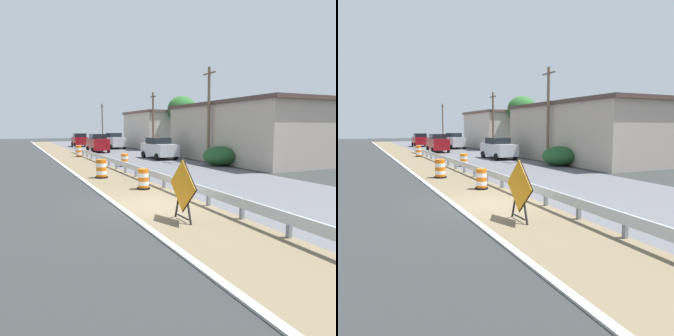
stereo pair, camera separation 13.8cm
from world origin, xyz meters
TOP-DOWN VIEW (x-y plane):
  - ground_plane at (0.00, 0.00)m, footprint 160.00×160.00m
  - median_dirt_strip at (0.41, 0.00)m, footprint 3.22×120.00m
  - far_lane_asphalt at (5.85, 0.00)m, footprint 7.67×120.00m
  - curb_near_edge at (-1.30, 0.00)m, footprint 0.20×120.00m
  - guardrail_median at (1.78, 2.94)m, footprint 0.18×50.73m
  - warning_sign_diamond at (0.02, -2.50)m, footprint 0.07×1.74m
  - traffic_barrel_nearest at (0.83, 3.11)m, footprint 0.64×0.64m
  - traffic_barrel_close at (-0.11, 7.48)m, footprint 0.74×0.74m
  - traffic_barrel_mid at (2.87, 12.39)m, footprint 0.71×0.71m
  - traffic_barrel_far at (1.23, 22.08)m, footprint 0.64×0.64m
  - car_lead_near_lane at (4.42, 27.54)m, footprint 2.11×4.62m
  - car_trailing_near_lane at (8.01, 33.05)m, footprint 2.12×4.58m
  - car_lead_far_lane at (4.59, 39.93)m, footprint 2.25×4.16m
  - car_mid_far_lane at (7.70, 16.96)m, footprint 2.24×4.58m
  - roadside_shop_near at (14.44, 12.27)m, footprint 8.62×15.81m
  - roadside_shop_far at (14.38, 32.12)m, footprint 7.53×10.90m
  - utility_pole_near at (9.94, 11.90)m, footprint 0.24×1.80m
  - utility_pole_mid at (11.11, 26.54)m, footprint 0.24×1.80m
  - utility_pole_far at (10.89, 50.88)m, footprint 0.24×1.80m
  - bush_roadside at (9.67, 9.78)m, footprint 2.59×2.59m
  - tree_roadside at (14.72, 25.84)m, footprint 3.62×3.62m

SIDE VIEW (x-z plane):
  - ground_plane at x=0.00m, z-range 0.00..0.00m
  - far_lane_asphalt at x=5.85m, z-range 0.00..0.00m
  - median_dirt_strip at x=0.41m, z-range 0.00..0.01m
  - curb_near_edge at x=-1.30m, z-range -0.05..0.06m
  - traffic_barrel_mid at x=2.87m, z-range -0.05..0.91m
  - traffic_barrel_nearest at x=0.83m, z-range -0.05..0.93m
  - traffic_barrel_close at x=-0.11m, z-range -0.05..1.03m
  - traffic_barrel_far at x=1.23m, z-range -0.05..1.07m
  - guardrail_median at x=1.78m, z-range 0.16..0.87m
  - bush_roadside at x=9.67m, z-range 0.00..1.49m
  - car_mid_far_lane at x=7.70m, z-range 0.00..1.97m
  - car_lead_far_lane at x=4.59m, z-range 0.00..2.01m
  - warning_sign_diamond at x=0.02m, z-range 0.06..2.07m
  - car_trailing_near_lane at x=8.01m, z-range 0.00..2.14m
  - car_lead_near_lane at x=4.42m, z-range 0.00..2.16m
  - roadside_shop_near at x=14.44m, z-range 0.01..5.09m
  - roadside_shop_far at x=14.38m, z-range 0.01..5.12m
  - utility_pole_mid at x=11.11m, z-range 0.15..7.28m
  - utility_pole_far at x=10.89m, z-range 0.15..7.42m
  - utility_pole_near at x=9.94m, z-range 0.16..7.91m
  - tree_roadside at x=14.72m, z-range 1.73..8.51m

